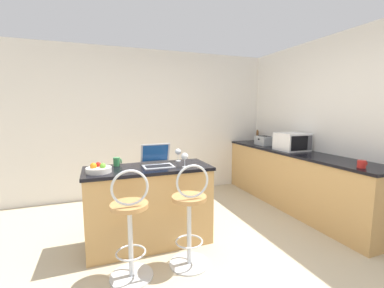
{
  "coord_description": "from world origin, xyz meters",
  "views": [
    {
      "loc": [
        -0.97,
        -2.2,
        1.54
      ],
      "look_at": [
        0.44,
        1.6,
        1.0
      ],
      "focal_mm": 24.0,
      "sensor_mm": 36.0,
      "label": 1
    }
  ],
  "objects_px": {
    "bar_stool_near": "(130,227)",
    "wine_glass_short": "(178,152)",
    "laptop": "(157,160)",
    "mug_green": "(117,162)",
    "toaster": "(264,141)",
    "wine_glass_tall": "(185,157)",
    "microwave": "(292,142)",
    "fruit_bowl": "(99,169)",
    "mug_red": "(362,164)",
    "bar_stool_far": "(190,218)",
    "pepper_mill": "(257,136)"
  },
  "relations": [
    {
      "from": "wine_glass_short",
      "to": "bar_stool_near",
      "type": "bearing_deg",
      "value": -131.62
    },
    {
      "from": "bar_stool_near",
      "to": "wine_glass_short",
      "type": "bearing_deg",
      "value": 48.38
    },
    {
      "from": "microwave",
      "to": "fruit_bowl",
      "type": "distance_m",
      "value": 2.95
    },
    {
      "from": "bar_stool_near",
      "to": "microwave",
      "type": "distance_m",
      "value": 2.89
    },
    {
      "from": "wine_glass_tall",
      "to": "fruit_bowl",
      "type": "relative_size",
      "value": 0.64
    },
    {
      "from": "fruit_bowl",
      "to": "mug_green",
      "type": "bearing_deg",
      "value": 53.44
    },
    {
      "from": "fruit_bowl",
      "to": "bar_stool_near",
      "type": "bearing_deg",
      "value": -64.14
    },
    {
      "from": "laptop",
      "to": "mug_red",
      "type": "bearing_deg",
      "value": -23.33
    },
    {
      "from": "toaster",
      "to": "mug_red",
      "type": "relative_size",
      "value": 2.82
    },
    {
      "from": "fruit_bowl",
      "to": "mug_green",
      "type": "distance_m",
      "value": 0.34
    },
    {
      "from": "laptop",
      "to": "microwave",
      "type": "height_order",
      "value": "microwave"
    },
    {
      "from": "toaster",
      "to": "fruit_bowl",
      "type": "relative_size",
      "value": 1.18
    },
    {
      "from": "laptop",
      "to": "wine_glass_tall",
      "type": "bearing_deg",
      "value": -34.39
    },
    {
      "from": "laptop",
      "to": "wine_glass_short",
      "type": "bearing_deg",
      "value": 28.22
    },
    {
      "from": "toaster",
      "to": "pepper_mill",
      "type": "relative_size",
      "value": 1.26
    },
    {
      "from": "fruit_bowl",
      "to": "mug_red",
      "type": "distance_m",
      "value": 2.86
    },
    {
      "from": "fruit_bowl",
      "to": "microwave",
      "type": "bearing_deg",
      "value": 9.48
    },
    {
      "from": "bar_stool_far",
      "to": "pepper_mill",
      "type": "relative_size",
      "value": 4.43
    },
    {
      "from": "bar_stool_near",
      "to": "wine_glass_short",
      "type": "height_order",
      "value": "wine_glass_short"
    },
    {
      "from": "toaster",
      "to": "wine_glass_short",
      "type": "relative_size",
      "value": 1.89
    },
    {
      "from": "bar_stool_far",
      "to": "wine_glass_tall",
      "type": "height_order",
      "value": "wine_glass_tall"
    },
    {
      "from": "wine_glass_tall",
      "to": "mug_green",
      "type": "height_order",
      "value": "wine_glass_tall"
    },
    {
      "from": "bar_stool_near",
      "to": "laptop",
      "type": "bearing_deg",
      "value": 57.75
    },
    {
      "from": "mug_green",
      "to": "laptop",
      "type": "bearing_deg",
      "value": -19.11
    },
    {
      "from": "laptop",
      "to": "mug_green",
      "type": "xyz_separation_m",
      "value": [
        -0.44,
        0.15,
        -0.01
      ]
    },
    {
      "from": "mug_green",
      "to": "fruit_bowl",
      "type": "bearing_deg",
      "value": -126.56
    },
    {
      "from": "microwave",
      "to": "mug_green",
      "type": "bearing_deg",
      "value": -175.5
    },
    {
      "from": "bar_stool_far",
      "to": "mug_red",
      "type": "bearing_deg",
      "value": -8.42
    },
    {
      "from": "mug_red",
      "to": "wine_glass_short",
      "type": "bearing_deg",
      "value": 149.19
    },
    {
      "from": "toaster",
      "to": "wine_glass_tall",
      "type": "relative_size",
      "value": 1.83
    },
    {
      "from": "laptop",
      "to": "toaster",
      "type": "height_order",
      "value": "laptop"
    },
    {
      "from": "wine_glass_short",
      "to": "bar_stool_far",
      "type": "bearing_deg",
      "value": -99.37
    },
    {
      "from": "bar_stool_near",
      "to": "toaster",
      "type": "height_order",
      "value": "toaster"
    },
    {
      "from": "wine_glass_short",
      "to": "wine_glass_tall",
      "type": "distance_m",
      "value": 0.35
    },
    {
      "from": "fruit_bowl",
      "to": "mug_red",
      "type": "xyz_separation_m",
      "value": [
        2.75,
        -0.79,
        0.01
      ]
    },
    {
      "from": "toaster",
      "to": "wine_glass_tall",
      "type": "xyz_separation_m",
      "value": [
        -1.95,
        -1.22,
        0.04
      ]
    },
    {
      "from": "laptop",
      "to": "mug_green",
      "type": "bearing_deg",
      "value": 160.89
    },
    {
      "from": "wine_glass_tall",
      "to": "toaster",
      "type": "bearing_deg",
      "value": 31.97
    },
    {
      "from": "bar_stool_near",
      "to": "pepper_mill",
      "type": "bearing_deg",
      "value": 37.78
    },
    {
      "from": "pepper_mill",
      "to": "wine_glass_tall",
      "type": "distance_m",
      "value": 2.82
    },
    {
      "from": "bar_stool_far",
      "to": "mug_red",
      "type": "xyz_separation_m",
      "value": [
        1.93,
        -0.29,
        0.45
      ]
    },
    {
      "from": "bar_stool_far",
      "to": "fruit_bowl",
      "type": "height_order",
      "value": "bar_stool_far"
    },
    {
      "from": "toaster",
      "to": "mug_red",
      "type": "distance_m",
      "value": 1.94
    },
    {
      "from": "laptop",
      "to": "toaster",
      "type": "bearing_deg",
      "value": 24.81
    },
    {
      "from": "bar_stool_near",
      "to": "fruit_bowl",
      "type": "distance_m",
      "value": 0.71
    },
    {
      "from": "microwave",
      "to": "pepper_mill",
      "type": "distance_m",
      "value": 1.25
    },
    {
      "from": "microwave",
      "to": "wine_glass_tall",
      "type": "bearing_deg",
      "value": -164.51
    },
    {
      "from": "mug_red",
      "to": "pepper_mill",
      "type": "bearing_deg",
      "value": 81.86
    },
    {
      "from": "bar_stool_near",
      "to": "fruit_bowl",
      "type": "bearing_deg",
      "value": 115.86
    },
    {
      "from": "pepper_mill",
      "to": "bar_stool_near",
      "type": "bearing_deg",
      "value": -142.22
    }
  ]
}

